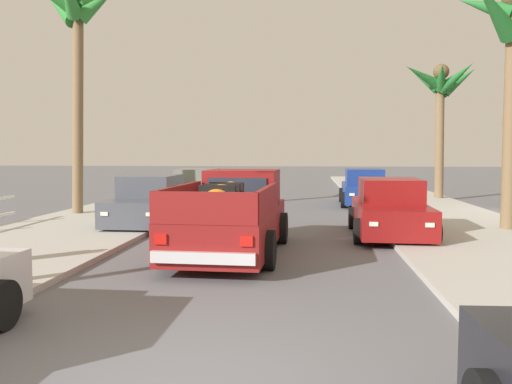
% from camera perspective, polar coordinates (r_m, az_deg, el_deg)
% --- Properties ---
extents(sidewalk_left, '(4.63, 60.00, 0.12)m').
position_cam_1_polar(sidewalk_left, '(17.95, -15.85, -2.78)').
color(sidewalk_left, '#B2AFA8').
rests_on(sidewalk_left, ground).
extents(sidewalk_right, '(4.63, 60.00, 0.12)m').
position_cam_1_polar(sidewalk_right, '(17.25, 20.14, -3.16)').
color(sidewalk_right, '#B2AFA8').
rests_on(sidewalk_right, ground).
extents(curb_left, '(0.16, 60.00, 0.10)m').
position_cam_1_polar(curb_left, '(17.64, -13.08, -2.88)').
color(curb_left, silver).
rests_on(curb_left, ground).
extents(curb_right, '(0.16, 60.00, 0.10)m').
position_cam_1_polar(curb_right, '(17.04, 17.15, -3.21)').
color(curb_right, silver).
rests_on(curb_right, ground).
extents(pickup_truck, '(2.36, 5.28, 1.80)m').
position_cam_1_polar(pickup_truck, '(11.61, -2.61, -2.68)').
color(pickup_truck, maroon).
rests_on(pickup_truck, ground).
extents(car_left_near, '(2.12, 4.30, 1.54)m').
position_cam_1_polar(car_left_near, '(14.34, 14.37, -1.88)').
color(car_left_near, maroon).
rests_on(car_left_near, ground).
extents(car_right_near, '(2.13, 4.30, 1.54)m').
position_cam_1_polar(car_right_near, '(22.68, 11.70, 0.40)').
color(car_right_near, navy).
rests_on(car_right_near, ground).
extents(car_left_mid, '(2.04, 4.27, 1.54)m').
position_cam_1_polar(car_left_mid, '(16.21, -11.39, -1.13)').
color(car_left_mid, '#474C56').
rests_on(car_left_mid, ground).
extents(car_left_far, '(2.04, 4.27, 1.54)m').
position_cam_1_polar(car_left_far, '(22.23, -6.45, 0.39)').
color(car_left_far, slate).
rests_on(car_left_far, ground).
extents(palm_tree_left_fore, '(3.39, 3.49, 8.14)m').
position_cam_1_polar(palm_tree_left_fore, '(19.93, -19.15, 16.61)').
color(palm_tree_left_fore, brown).
rests_on(palm_tree_left_fore, ground).
extents(palm_tree_right_fore, '(3.24, 4.13, 6.81)m').
position_cam_1_polar(palm_tree_right_fore, '(16.30, 26.14, 15.28)').
color(palm_tree_right_fore, brown).
rests_on(palm_tree_right_fore, ground).
extents(palm_tree_right_mid, '(3.73, 3.80, 6.30)m').
position_cam_1_polar(palm_tree_right_mid, '(25.99, 19.54, 10.55)').
color(palm_tree_right_mid, brown).
rests_on(palm_tree_right_mid, ground).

